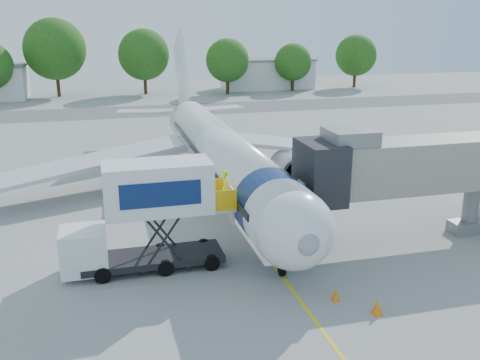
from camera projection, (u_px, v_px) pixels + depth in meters
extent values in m
plane|color=#969693|center=(234.00, 211.00, 35.06)|extent=(160.00, 160.00, 0.00)
cube|color=yellow|center=(234.00, 211.00, 35.06)|extent=(0.15, 70.00, 0.01)
cube|color=#59595B|center=(159.00, 110.00, 73.94)|extent=(120.00, 10.00, 0.01)
cylinder|color=silver|center=(223.00, 156.00, 36.98)|extent=(3.70, 28.00, 3.70)
sphere|color=silver|center=(294.00, 230.00, 24.02)|extent=(3.70, 3.70, 3.70)
sphere|color=gray|center=(307.00, 243.00, 22.58)|extent=(1.10, 1.10, 1.10)
cone|color=silver|center=(184.00, 115.00, 52.71)|extent=(3.70, 6.00, 3.70)
cube|color=silver|center=(181.00, 71.00, 52.43)|extent=(0.35, 7.26, 8.29)
cube|color=silver|center=(323.00, 147.00, 42.63)|extent=(16.17, 9.32, 1.42)
cube|color=silver|center=(90.00, 162.00, 38.21)|extent=(16.17, 9.32, 1.42)
cylinder|color=#999BA0|center=(290.00, 169.00, 40.21)|extent=(2.10, 3.60, 2.10)
cylinder|color=#999BA0|center=(142.00, 179.00, 37.50)|extent=(2.10, 3.60, 2.10)
cube|color=black|center=(297.00, 223.00, 23.61)|extent=(2.60, 1.39, 0.81)
cylinder|color=#0B2053|center=(273.00, 208.00, 26.79)|extent=(3.73, 2.00, 3.73)
cylinder|color=silver|center=(282.00, 261.00, 26.05)|extent=(0.16, 0.16, 1.50)
cylinder|color=black|center=(282.00, 269.00, 26.18)|extent=(0.25, 0.64, 0.64)
cylinder|color=black|center=(248.00, 177.00, 41.13)|extent=(0.35, 0.90, 0.90)
cylinder|color=black|center=(181.00, 182.00, 39.85)|extent=(0.35, 0.90, 0.90)
cube|color=#AAA091|center=(423.00, 164.00, 29.53)|extent=(13.60, 2.60, 2.80)
cube|color=black|center=(320.00, 172.00, 28.03)|extent=(2.00, 3.20, 3.20)
cube|color=slate|center=(350.00, 137.00, 27.90)|extent=(2.40, 2.40, 0.80)
cylinder|color=slate|center=(470.00, 208.00, 31.22)|extent=(0.90, 0.90, 3.00)
cube|color=slate|center=(468.00, 226.00, 31.55)|extent=(2.20, 1.20, 0.70)
cylinder|color=black|center=(455.00, 228.00, 31.33)|extent=(0.30, 0.70, 0.70)
cube|color=black|center=(153.00, 258.00, 26.95)|extent=(7.00, 2.30, 0.35)
cube|color=white|center=(84.00, 250.00, 25.91)|extent=(2.20, 2.20, 2.10)
cube|color=black|center=(83.00, 241.00, 25.78)|extent=(1.90, 2.10, 0.70)
cube|color=white|center=(158.00, 187.00, 25.98)|extent=(5.20, 2.40, 2.50)
cube|color=#0B2053|center=(161.00, 195.00, 24.86)|extent=(3.80, 0.04, 1.20)
cube|color=silver|center=(221.00, 205.00, 27.10)|extent=(1.10, 2.20, 0.10)
cube|color=#EAAD0C|center=(226.00, 201.00, 25.97)|extent=(1.10, 0.06, 1.10)
cube|color=#EAAD0C|center=(216.00, 188.00, 27.92)|extent=(1.10, 0.06, 1.10)
cylinder|color=black|center=(212.00, 263.00, 26.71)|extent=(0.80, 0.25, 0.80)
cylinder|color=black|center=(204.00, 246.00, 28.65)|extent=(0.80, 0.25, 0.80)
cylinder|color=black|center=(103.00, 275.00, 25.41)|extent=(0.80, 0.25, 0.80)
cylinder|color=black|center=(102.00, 257.00, 27.35)|extent=(0.80, 0.25, 0.80)
imported|color=#D1EF19|center=(226.00, 187.00, 26.90)|extent=(0.52, 0.70, 1.75)
cube|color=white|center=(443.00, 327.00, 20.74)|extent=(3.30, 1.89, 1.27)
cube|color=#0B2053|center=(444.00, 317.00, 20.62)|extent=(1.93, 1.68, 0.32)
cylinder|color=black|center=(420.00, 346.00, 20.02)|extent=(0.65, 0.28, 0.63)
cylinder|color=black|center=(404.00, 328.00, 21.21)|extent=(0.65, 0.28, 0.63)
cylinder|color=black|center=(463.00, 322.00, 21.64)|extent=(0.65, 0.28, 0.63)
cone|color=orange|center=(377.00, 306.00, 22.71)|extent=(0.46, 0.46, 0.74)
cube|color=orange|center=(377.00, 314.00, 22.81)|extent=(0.42, 0.42, 0.04)
cone|color=orange|center=(336.00, 294.00, 23.85)|extent=(0.39, 0.39, 0.61)
cube|color=orange|center=(335.00, 300.00, 23.93)|extent=(0.35, 0.35, 0.04)
cube|color=silver|center=(267.00, 74.00, 97.14)|extent=(16.00, 7.00, 5.00)
cube|color=slate|center=(268.00, 60.00, 96.37)|extent=(16.40, 7.40, 0.30)
cylinder|color=#382314|center=(58.00, 83.00, 86.64)|extent=(0.56, 0.56, 4.39)
sphere|color=#1A4612|center=(55.00, 49.00, 85.09)|extent=(9.76, 9.76, 9.76)
cylinder|color=#382314|center=(145.00, 83.00, 89.76)|extent=(0.56, 0.56, 3.78)
sphere|color=#1A4612|center=(144.00, 55.00, 88.43)|extent=(8.40, 8.40, 8.40)
cylinder|color=#382314|center=(228.00, 84.00, 89.94)|extent=(0.56, 0.56, 3.23)
sphere|color=#1A4612|center=(227.00, 60.00, 88.80)|extent=(7.18, 7.18, 7.18)
cylinder|color=#382314|center=(292.00, 83.00, 94.09)|extent=(0.56, 0.56, 2.89)
sphere|color=#1A4612|center=(293.00, 62.00, 93.07)|extent=(6.42, 6.42, 6.42)
cylinder|color=#382314|center=(355.00, 78.00, 99.12)|extent=(0.56, 0.56, 3.36)
sphere|color=#1A4612|center=(356.00, 55.00, 97.94)|extent=(7.46, 7.46, 7.46)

